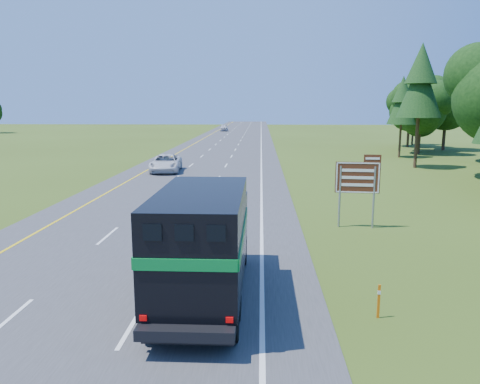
% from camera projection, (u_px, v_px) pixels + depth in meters
% --- Properties ---
extents(ground, '(300.00, 300.00, 0.00)m').
position_uv_depth(ground, '(36.00, 361.00, 11.37)').
color(ground, '#364B14').
rests_on(ground, ground).
extents(road, '(15.00, 260.00, 0.04)m').
position_uv_depth(road, '(219.00, 154.00, 60.49)').
color(road, '#38383A').
rests_on(road, ground).
extents(lane_markings, '(11.15, 260.00, 0.01)m').
position_uv_depth(lane_markings, '(219.00, 154.00, 60.49)').
color(lane_markings, yellow).
rests_on(lane_markings, road).
extents(horse_truck, '(2.62, 8.13, 3.59)m').
position_uv_depth(horse_truck, '(204.00, 240.00, 14.73)').
color(horse_truck, black).
rests_on(horse_truck, road).
extents(white_suv, '(3.14, 5.99, 1.61)m').
position_uv_depth(white_suv, '(166.00, 163.00, 43.93)').
color(white_suv, silver).
rests_on(white_suv, road).
extents(far_car, '(2.08, 4.73, 1.58)m').
position_uv_depth(far_car, '(224.00, 128.00, 115.84)').
color(far_car, '#B6B5BD').
rests_on(far_car, road).
extents(exit_sign, '(2.21, 0.28, 3.75)m').
position_uv_depth(exit_sign, '(358.00, 180.00, 23.49)').
color(exit_sign, gray).
rests_on(exit_sign, ground).
extents(delineator, '(0.08, 0.05, 1.02)m').
position_uv_depth(delineator, '(379.00, 300.00, 13.60)').
color(delineator, '#E95F0C').
rests_on(delineator, ground).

